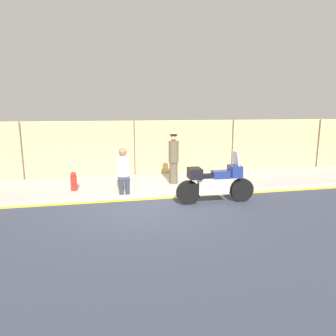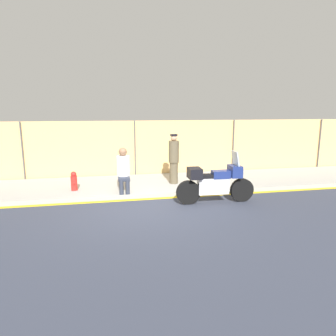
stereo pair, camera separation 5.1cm
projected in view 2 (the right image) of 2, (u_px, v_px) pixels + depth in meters
ground_plane at (148, 207)px, 8.40m from camera, size 120.00×120.00×0.00m
sidewalk at (140, 185)px, 10.63m from camera, size 30.73×2.89×0.13m
curb_paint_stripe at (145, 199)px, 9.16m from camera, size 30.73×0.18×0.01m
storefront_fence at (135, 149)px, 11.90m from camera, size 29.20×0.17×2.27m
motorcycle at (215, 182)px, 8.71m from camera, size 2.33×0.54×1.52m
officer_standing at (174, 158)px, 10.41m from camera, size 0.36×0.36×1.73m
person_seated_on_curb at (123, 168)px, 9.43m from camera, size 0.42×0.72×1.39m
fire_hydrant at (74, 181)px, 9.60m from camera, size 0.20×0.25×0.62m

